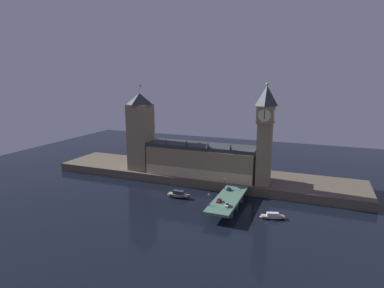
{
  "coord_description": "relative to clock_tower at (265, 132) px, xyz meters",
  "views": [
    {
      "loc": [
        76.82,
        -170.2,
        72.15
      ],
      "look_at": [
        0.49,
        20.0,
        29.55
      ],
      "focal_mm": 30.0,
      "sensor_mm": 36.0,
      "label": 1
    }
  ],
  "objects": [
    {
      "name": "street_lamp_near",
      "position": [
        -20.39,
        -45.41,
        -29.14
      ],
      "size": [
        1.34,
        0.6,
        6.75
      ],
      "color": "#2D3333",
      "rests_on": "bridge"
    },
    {
      "name": "parliament_hall",
      "position": [
        -43.19,
        5.63,
        -22.83
      ],
      "size": [
        75.17,
        21.98,
        25.76
      ],
      "color": "#8E7A56",
      "rests_on": "embankment"
    },
    {
      "name": "embankment",
      "position": [
        -46.35,
        13.31,
        -36.4
      ],
      "size": [
        220.0,
        42.0,
        5.74
      ],
      "color": "brown",
      "rests_on": "ground_plane"
    },
    {
      "name": "ground_plane",
      "position": [
        -46.35,
        -25.69,
        -39.27
      ],
      "size": [
        400.0,
        400.0,
        0.0
      ],
      "primitive_type": "plane",
      "color": "black"
    },
    {
      "name": "boat_upstream",
      "position": [
        -46.29,
        -26.71,
        -37.64
      ],
      "size": [
        15.12,
        5.11,
        4.47
      ],
      "color": "#28282D",
      "rests_on": "ground_plane"
    },
    {
      "name": "victoria_tower",
      "position": [
        -89.76,
        3.38,
        -5.6
      ],
      "size": [
        15.44,
        15.44,
        61.59
      ],
      "color": "#8E7A56",
      "rests_on": "embankment"
    },
    {
      "name": "pedestrian_far_rail",
      "position": [
        -19.99,
        -17.41,
        -32.49
      ],
      "size": [
        0.38,
        0.38,
        1.64
      ],
      "color": "black",
      "rests_on": "bridge"
    },
    {
      "name": "clock_tower",
      "position": [
        0.0,
        0.0,
        0.0
      ],
      "size": [
        10.39,
        10.5,
        63.44
      ],
      "color": "#8E7A56",
      "rests_on": "embankment"
    },
    {
      "name": "car_southbound_lead",
      "position": [
        -11.09,
        -42.58,
        -32.64
      ],
      "size": [
        1.9,
        4.41,
        1.53
      ],
      "color": "white",
      "rests_on": "bridge"
    },
    {
      "name": "pedestrian_near_rail",
      "position": [
        -19.99,
        -44.83,
        -32.4
      ],
      "size": [
        0.38,
        0.38,
        1.8
      ],
      "color": "black",
      "rests_on": "bridge"
    },
    {
      "name": "boat_downstream",
      "position": [
        11.44,
        -35.58,
        -38.1
      ],
      "size": [
        14.05,
        7.64,
        3.2
      ],
      "color": "#B2A893",
      "rests_on": "ground_plane"
    },
    {
      "name": "car_northbound_lead",
      "position": [
        -17.02,
        -18.36,
        -32.64
      ],
      "size": [
        2.05,
        3.84,
        1.52
      ],
      "color": "navy",
      "rests_on": "bridge"
    },
    {
      "name": "street_lamp_far",
      "position": [
        -20.39,
        -15.97,
        -29.34
      ],
      "size": [
        1.34,
        0.6,
        6.41
      ],
      "color": "#2D3333",
      "rests_on": "bridge"
    },
    {
      "name": "bridge",
      "position": [
        -14.06,
        -30.69,
        -35.13
      ],
      "size": [
        13.49,
        46.0,
        5.91
      ],
      "color": "#4C7560",
      "rests_on": "ground_plane"
    },
    {
      "name": "car_northbound_trail",
      "position": [
        -17.02,
        -38.15,
        -32.6
      ],
      "size": [
        1.97,
        4.53,
        1.6
      ],
      "color": "red",
      "rests_on": "bridge"
    }
  ]
}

